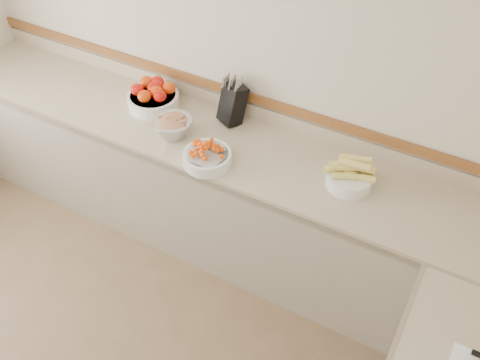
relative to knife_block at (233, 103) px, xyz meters
The scene contains 7 objects.
back_wall 0.28m from the knife_block, 86.81° to the left, with size 4.00×4.00×0.00m, color beige.
counter_back 0.62m from the knife_block, 88.57° to the right, with size 4.00×0.65×1.08m.
knife_block is the anchor object (origin of this frame).
tomato_bowl 0.54m from the knife_block, 168.35° to the right, with size 0.34×0.34×0.17m.
cherry_tomato_bowl 0.44m from the knife_block, 80.66° to the right, with size 0.28×0.28×0.15m.
corn_bowl 0.87m from the knife_block, 13.05° to the right, with size 0.29×0.26×0.19m.
rhubarb_bowl 0.40m from the knife_block, 128.72° to the right, with size 0.25×0.25×0.14m.
Camera 1 is at (1.34, -0.45, 2.97)m, focal length 40.00 mm.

